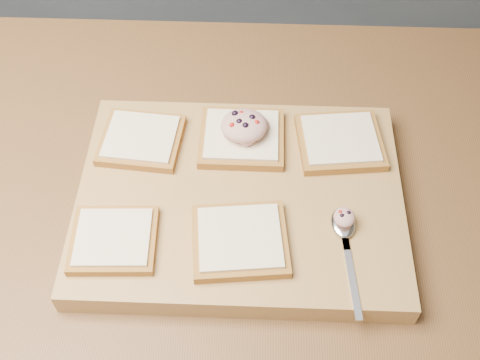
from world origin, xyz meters
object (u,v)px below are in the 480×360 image
object	(u,v)px
cutting_board	(240,200)
spoon	(344,231)
bread_far_center	(242,138)
tuna_salad_dollop	(244,125)

from	to	relation	value
cutting_board	spoon	xyz separation A→B (m)	(0.14, -0.06, 0.02)
cutting_board	spoon	world-z (taller)	spoon
bread_far_center	tuna_salad_dollop	bearing A→B (deg)	20.28
bread_far_center	tuna_salad_dollop	xyz separation A→B (m)	(0.00, 0.00, 0.03)
cutting_board	tuna_salad_dollop	xyz separation A→B (m)	(0.00, 0.10, 0.05)
tuna_salad_dollop	spoon	bearing A→B (deg)	-48.69
bread_far_center	spoon	size ratio (longest dim) A/B	0.76
bread_far_center	spoon	bearing A→B (deg)	-47.76
tuna_salad_dollop	spoon	world-z (taller)	tuna_salad_dollop
tuna_salad_dollop	spoon	size ratio (longest dim) A/B	0.42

